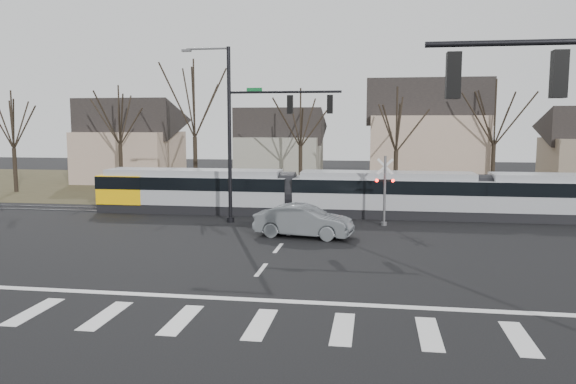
# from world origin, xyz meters

# --- Properties ---
(ground) EXTENTS (140.00, 140.00, 0.00)m
(ground) POSITION_xyz_m (0.00, 0.00, 0.00)
(ground) COLOR black
(grass_verge) EXTENTS (140.00, 28.00, 0.01)m
(grass_verge) POSITION_xyz_m (0.00, 32.00, 0.01)
(grass_verge) COLOR #38331E
(grass_verge) RESTS_ON ground
(crosswalk) EXTENTS (27.00, 2.60, 0.01)m
(crosswalk) POSITION_xyz_m (0.00, -4.00, 0.01)
(crosswalk) COLOR silver
(crosswalk) RESTS_ON ground
(stop_line) EXTENTS (28.00, 0.35, 0.01)m
(stop_line) POSITION_xyz_m (0.00, -1.80, 0.01)
(stop_line) COLOR silver
(stop_line) RESTS_ON ground
(lane_dashes) EXTENTS (0.18, 30.00, 0.01)m
(lane_dashes) POSITION_xyz_m (0.00, 16.00, 0.01)
(lane_dashes) COLOR silver
(lane_dashes) RESTS_ON ground
(rail_pair) EXTENTS (90.00, 1.52, 0.06)m
(rail_pair) POSITION_xyz_m (0.00, 15.80, 0.03)
(rail_pair) COLOR #59595E
(rail_pair) RESTS_ON ground
(tram) EXTENTS (37.15, 2.76, 2.82)m
(tram) POSITION_xyz_m (4.99, 16.00, 1.53)
(tram) COLOR gray
(tram) RESTS_ON ground
(sedan) EXTENTS (3.29, 5.56, 1.66)m
(sedan) POSITION_xyz_m (0.84, 8.84, 0.83)
(sedan) COLOR slate
(sedan) RESTS_ON ground
(signal_pole_far) EXTENTS (9.28, 0.44, 10.20)m
(signal_pole_far) POSITION_xyz_m (-2.41, 12.50, 5.70)
(signal_pole_far) COLOR black
(signal_pole_far) RESTS_ON ground
(rail_crossing_signal) EXTENTS (1.08, 0.36, 4.00)m
(rail_crossing_signal) POSITION_xyz_m (5.00, 12.79, 1.89)
(rail_crossing_signal) COLOR #59595B
(rail_crossing_signal) RESTS_ON ground
(tree_row) EXTENTS (59.20, 7.20, 10.00)m
(tree_row) POSITION_xyz_m (2.00, 26.00, 5.00)
(tree_row) COLOR black
(tree_row) RESTS_ON ground
(house_a) EXTENTS (9.72, 8.64, 8.60)m
(house_a) POSITION_xyz_m (-20.00, 34.00, 4.46)
(house_a) COLOR gray
(house_a) RESTS_ON ground
(house_b) EXTENTS (8.64, 7.56, 7.65)m
(house_b) POSITION_xyz_m (-5.00, 36.00, 3.97)
(house_b) COLOR gray
(house_b) RESTS_ON ground
(house_c) EXTENTS (10.80, 8.64, 10.10)m
(house_c) POSITION_xyz_m (9.00, 33.00, 5.23)
(house_c) COLOR gray
(house_c) RESTS_ON ground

